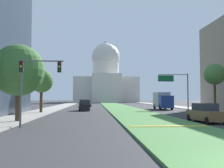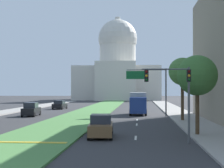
% 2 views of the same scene
% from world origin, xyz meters
% --- Properties ---
extents(ground_plane, '(260.00, 260.00, 0.00)m').
position_xyz_m(ground_plane, '(0.00, 57.68, 0.00)').
color(ground_plane, '#333335').
extents(grass_median, '(6.35, 103.83, 0.14)m').
position_xyz_m(grass_median, '(0.00, 51.92, 0.07)').
color(grass_median, '#4C8442').
rests_on(grass_median, ground_plane).
extents(median_curb_nose, '(5.72, 0.50, 0.04)m').
position_xyz_m(median_curb_nose, '(0.00, 11.41, 0.16)').
color(median_curb_nose, gold).
rests_on(median_curb_nose, grass_median).
extents(lane_dashes_right, '(0.16, 45.16, 0.01)m').
position_xyz_m(lane_dashes_right, '(7.33, 34.83, 0.00)').
color(lane_dashes_right, silver).
rests_on(lane_dashes_right, ground_plane).
extents(sidewalk_left, '(4.00, 103.83, 0.15)m').
position_xyz_m(sidewalk_left, '(-13.48, 46.15, 0.07)').
color(sidewalk_left, '#9E9991').
rests_on(sidewalk_left, ground_plane).
extents(sidewalk_right, '(4.00, 103.83, 0.15)m').
position_xyz_m(sidewalk_right, '(13.48, 46.15, 0.07)').
color(sidewalk_right, '#9E9991').
rests_on(sidewalk_right, ground_plane).
extents(capitol_building, '(29.32, 23.28, 28.87)m').
position_xyz_m(capitol_building, '(0.00, 114.67, 10.40)').
color(capitol_building, beige).
rests_on(capitol_building, ground_plane).
extents(traffic_light_near_left, '(3.34, 0.35, 5.20)m').
position_xyz_m(traffic_light_near_left, '(-10.14, 12.75, 3.80)').
color(traffic_light_near_left, '#515456').
rests_on(traffic_light_near_left, ground_plane).
extents(overhead_guide_sign, '(5.47, 0.20, 6.50)m').
position_xyz_m(overhead_guide_sign, '(9.16, 37.55, 4.64)').
color(overhead_guide_sign, '#515456').
rests_on(overhead_guide_sign, ground_plane).
extents(street_tree_left_near, '(4.68, 4.68, 7.05)m').
position_xyz_m(street_tree_left_near, '(-12.28, 16.56, 4.69)').
color(street_tree_left_near, '#4C3823').
rests_on(street_tree_left_near, ground_plane).
extents(street_tree_left_mid, '(3.29, 3.29, 6.22)m').
position_xyz_m(street_tree_left_mid, '(-12.95, 30.10, 4.52)').
color(street_tree_left_mid, '#4C3823').
rests_on(street_tree_left_mid, ground_plane).
extents(street_tree_right_mid, '(3.17, 3.17, 7.30)m').
position_xyz_m(street_tree_right_mid, '(12.52, 30.08, 5.66)').
color(street_tree_right_mid, '#4C3823').
rests_on(street_tree_right_mid, ground_plane).
extents(sedan_lead_stopped, '(2.08, 4.60, 1.73)m').
position_xyz_m(sedan_lead_stopped, '(4.67, 15.63, 0.81)').
color(sedan_lead_stopped, brown).
rests_on(sedan_lead_stopped, ground_plane).
extents(sedan_midblock, '(2.04, 4.46, 1.86)m').
position_xyz_m(sedan_midblock, '(-7.12, 36.72, 0.86)').
color(sedan_midblock, black).
rests_on(sedan_midblock, ground_plane).
extents(sedan_distant, '(2.10, 4.42, 1.63)m').
position_xyz_m(sedan_distant, '(-7.12, 54.60, 0.77)').
color(sedan_distant, black).
rests_on(sedan_distant, ground_plane).
extents(box_truck_delivery, '(2.40, 6.40, 3.20)m').
position_xyz_m(box_truck_delivery, '(7.42, 40.63, 1.68)').
color(box_truck_delivery, navy).
rests_on(box_truck_delivery, ground_plane).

